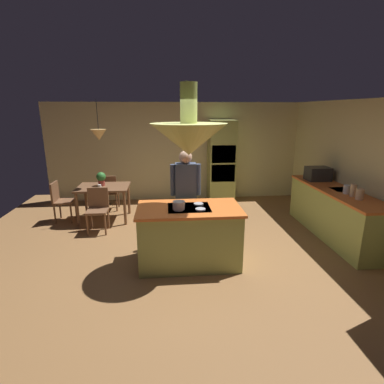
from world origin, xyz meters
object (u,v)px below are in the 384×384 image
Objects in this scene: chair_at_corner at (60,199)px; canister_flour at (360,194)px; cup_on_table at (100,187)px; microwave_on_counter at (318,174)px; cooking_pot_on_cooktop at (179,205)px; person_at_island at (186,192)px; canister_sugar at (353,190)px; chair_by_back_wall at (109,190)px; oven_tower at (221,162)px; chair_facing_island at (98,207)px; potted_plant_on_table at (101,178)px; canister_tea at (347,189)px; dining_table at (103,191)px; kitchen_island at (189,235)px.

canister_flour is at bearing -109.53° from chair_at_corner.
microwave_on_counter is at bearing -4.11° from cup_on_table.
microwave_on_counter is 2.56× the size of cooking_pot_on_cooktop.
canister_sugar is at bearing -7.68° from person_at_island.
canister_sugar is at bearing 152.22° from chair_by_back_wall.
oven_tower is at bearing 66.39° from person_at_island.
canister_flour is at bearing -16.04° from chair_facing_island.
chair_at_corner is (-2.62, 1.38, -0.47)m from person_at_island.
potted_plant_on_table is at bearing -85.80° from chair_at_corner.
canister_flour reaches higher than canister_tea.
canister_tea is at bearing -19.74° from potted_plant_on_table.
canister_tea reaches higher than cooking_pot_on_cooktop.
chair_at_corner is at bearing 162.16° from canister_sugar.
potted_plant_on_table is at bearing 92.81° from cup_on_table.
cup_on_table is 4.83m from canister_sugar.
cooking_pot_on_cooktop is at bearing -150.52° from microwave_on_counter.
canister_sugar is (4.58, -1.82, 0.10)m from potted_plant_on_table.
cooking_pot_on_cooktop is at bearing -174.45° from canister_flour.
chair_at_corner is (-0.92, -0.63, 0.00)m from chair_by_back_wall.
canister_sugar is at bearing -21.17° from dining_table.
potted_plant_on_table is (-0.04, -0.57, 0.42)m from chair_by_back_wall.
dining_table is 0.94m from chair_at_corner.
chair_at_corner is at bearing 145.61° from chair_facing_island.
canister_tea is 0.86× the size of cooking_pot_on_cooktop.
cooking_pot_on_cooktop is (-1.26, -3.37, -0.05)m from oven_tower.
oven_tower reaches higher than cooking_pot_on_cooktop.
chair_facing_island is 4.70× the size of canister_flour.
kitchen_island reaches higher than chair_facing_island.
chair_at_corner is (-3.72, -1.14, -0.55)m from oven_tower.
chair_by_back_wall is at bearing 118.28° from cooking_pot_on_cooktop.
chair_facing_island is 1.12m from chair_at_corner.
oven_tower is at bearing -169.68° from chair_by_back_wall.
oven_tower is at bearing 20.79° from potted_plant_on_table.
cup_on_table is at bearing 159.22° from canister_flour.
dining_table is 0.65m from chair_by_back_wall.
microwave_on_counter reaches higher than chair_facing_island.
person_at_island is 9.14× the size of canister_flour.
kitchen_island is 1.82× the size of chair_at_corner.
canister_flour is (4.54, -1.94, 0.36)m from dining_table.
chair_at_corner is (-0.92, 0.63, 0.00)m from chair_facing_island.
canister_sugar reaches higher than cooking_pot_on_cooktop.
cup_on_table is 4.59m from microwave_on_counter.
canister_flour is at bearing -90.00° from canister_sugar.
canister_sugar is at bearing -13.92° from chair_facing_island.
chair_facing_island is at bearing -86.46° from cup_on_table.
cup_on_table is at bearing 88.20° from chair_by_back_wall.
kitchen_island is at bearing -173.14° from canister_sugar.
canister_flour reaches higher than chair_facing_island.
cooking_pot_on_cooktop is at bearing -55.37° from dining_table.
kitchen_island is 3.22m from chair_by_back_wall.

